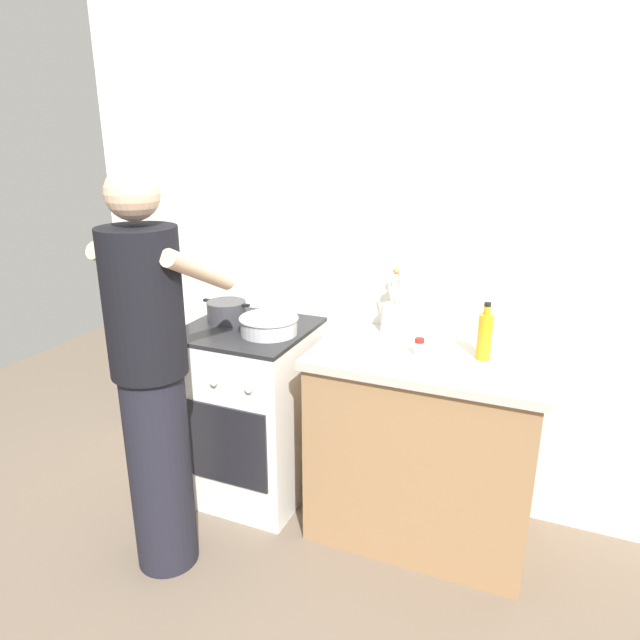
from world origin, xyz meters
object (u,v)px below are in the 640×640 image
mixing_bowl (269,324)px  person (152,381)px  stove_range (250,411)px  oil_bottle (485,335)px  pot (227,312)px  spice_bottle (419,347)px  utensil_crock (392,315)px

mixing_bowl → person: bearing=-110.4°
stove_range → oil_bottle: oil_bottle is taller
pot → person: 0.68m
stove_range → person: person is taller
stove_range → spice_bottle: 0.99m
pot → utensil_crock: size_ratio=0.83×
person → pot: bearing=95.3°
stove_range → utensil_crock: utensil_crock is taller
utensil_crock → person: bearing=-132.0°
pot → mixing_bowl: size_ratio=0.92×
mixing_bowl → utensil_crock: size_ratio=0.89×
pot → stove_range: bearing=-17.8°
mixing_bowl → utensil_crock: (0.53, 0.24, 0.04)m
stove_range → mixing_bowl: bearing=-13.2°
mixing_bowl → oil_bottle: oil_bottle is taller
spice_bottle → person: person is taller
mixing_bowl → person: (-0.22, -0.59, -0.09)m
pot → utensil_crock: (0.81, 0.16, 0.04)m
spice_bottle → person: bearing=-147.9°
person → spice_bottle: bearing=32.1°
stove_range → person: (-0.08, -0.62, 0.41)m
stove_range → mixing_bowl: size_ratio=3.20×
utensil_crock → pot: bearing=-168.6°
stove_range → pot: size_ratio=3.46×
stove_range → oil_bottle: bearing=2.1°
stove_range → utensil_crock: size_ratio=2.86×
pot → person: (0.06, -0.67, -0.09)m
stove_range → person: bearing=-97.2°
mixing_bowl → oil_bottle: (0.98, 0.07, 0.06)m
mixing_bowl → pot: bearing=164.5°
stove_range → utensil_crock: (0.67, 0.21, 0.54)m
pot → mixing_bowl: pot is taller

